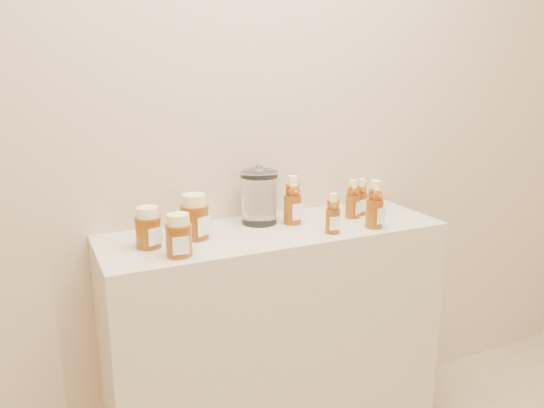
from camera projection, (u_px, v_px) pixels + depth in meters
name	position (u px, v px, depth m)	size (l,w,h in m)	color
wall_back	(251.00, 95.00, 1.90)	(3.50, 0.02, 2.70)	#CBAE89
display_table	(275.00, 345.00, 1.95)	(1.20, 0.40, 0.90)	#BCAC8A
bear_bottle_back_left	(293.00, 197.00, 1.88)	(0.07, 0.07, 0.20)	#6B3008
bear_bottle_back_mid	(353.00, 196.00, 1.96)	(0.06, 0.06, 0.16)	#6B3008
bear_bottle_back_right	(361.00, 194.00, 2.01)	(0.05, 0.05, 0.16)	#6B3008
bear_bottle_front_left	(333.00, 211.00, 1.78)	(0.05, 0.05, 0.15)	#6B3008
bear_bottle_front_right	(375.00, 201.00, 1.84)	(0.06, 0.06, 0.19)	#6B3008
honey_jar_left	(148.00, 227.00, 1.64)	(0.08, 0.08, 0.13)	#6B3008
honey_jar_back	(195.00, 217.00, 1.73)	(0.09, 0.09, 0.15)	#6B3008
honey_jar_front	(179.00, 235.00, 1.57)	(0.08, 0.08, 0.13)	#6B3008
glass_canister	(259.00, 195.00, 1.89)	(0.14, 0.14, 0.21)	white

